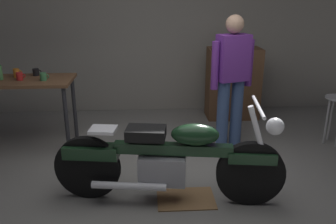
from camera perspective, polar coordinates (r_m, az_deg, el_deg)
The scene contains 12 objects.
ground_plane at distance 3.66m, azimuth 1.04°, elevation -13.32°, with size 12.00×12.00×0.00m, color gray.
back_wall at distance 5.90m, azimuth -1.10°, elevation 15.09°, with size 8.00×0.12×3.10m, color gray.
workbench at distance 4.81m, azimuth -22.47°, elevation 3.53°, with size 1.30×0.64×0.90m.
motorcycle at distance 3.38m, azimuth 0.23°, elevation -7.41°, with size 2.18×0.64×1.00m.
person_standing at distance 4.52m, azimuth 10.10°, elevation 5.55°, with size 0.55×0.32×1.67m.
wooden_dresser at distance 5.72m, azimuth 10.28°, elevation 4.50°, with size 0.80×0.47×1.10m.
drip_tray at distance 3.62m, azimuth 2.85°, elevation -13.59°, with size 0.56×0.40×0.01m, color olive.
mug_orange_travel at distance 4.90m, azimuth -22.92°, elevation 5.74°, with size 0.11×0.07×0.11m.
mug_black_matte at distance 4.90m, azimuth -20.23°, elevation 5.97°, with size 0.11×0.08×0.09m.
mug_red_diner at distance 4.73m, azimuth -22.50°, elevation 5.27°, with size 0.11×0.08×0.09m.
mug_green_speckled at distance 4.60m, azimuth -19.19°, elevation 5.32°, with size 0.11×0.08×0.09m.
bottle at distance 4.83m, azimuth -25.19°, elevation 5.79°, with size 0.06×0.06×0.24m.
Camera 1 is at (-0.26, -3.08, 1.96)m, focal length 38.36 mm.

